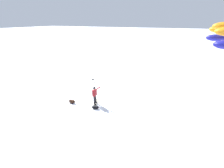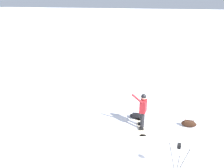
{
  "view_description": "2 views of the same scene",
  "coord_description": "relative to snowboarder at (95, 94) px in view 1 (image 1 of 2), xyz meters",
  "views": [
    {
      "loc": [
        7.09,
        -11.09,
        7.14
      ],
      "look_at": [
        2.44,
        -0.52,
        2.19
      ],
      "focal_mm": 24.03,
      "sensor_mm": 36.0,
      "label": 1
    },
    {
      "loc": [
        -0.84,
        8.17,
        5.49
      ],
      "look_at": [
        2.18,
        -0.51,
        2.03
      ],
      "focal_mm": 35.93,
      "sensor_mm": 36.0,
      "label": 2
    }
  ],
  "objects": [
    {
      "name": "snowboard",
      "position": [
        0.06,
        -0.03,
        -1.0
      ],
      "size": [
        0.81,
        1.71,
        0.1
      ],
      "color": "beige",
      "rests_on": "ground_plane"
    },
    {
      "name": "ground_plane",
      "position": [
        -0.79,
        0.67,
        -1.03
      ],
      "size": [
        300.0,
        300.0,
        0.0
      ],
      "primitive_type": "plane",
      "color": "white"
    },
    {
      "name": "camera_tripod",
      "position": [
        -1.69,
        2.59,
        -0.12
      ],
      "size": [
        0.69,
        0.59,
        1.26
      ],
      "color": "#262628",
      "rests_on": "ground_plane"
    },
    {
      "name": "gear_bag_small",
      "position": [
        0.45,
        -0.77,
        -0.88
      ],
      "size": [
        0.69,
        0.43,
        0.28
      ],
      "color": "black",
      "rests_on": "ground_plane"
    },
    {
      "name": "traction_kite",
      "position": [
        8.46,
        0.03,
        5.41
      ],
      "size": [
        1.35,
        4.02,
        1.21
      ],
      "color": "navy"
    },
    {
      "name": "snowboarder",
      "position": [
        0.0,
        0.0,
        0.0
      ],
      "size": [
        0.65,
        0.47,
        1.71
      ],
      "color": "black",
      "rests_on": "ground_plane"
    },
    {
      "name": "gear_bag_large",
      "position": [
        -2.02,
        -0.79,
        -0.85
      ],
      "size": [
        0.71,
        0.33,
        0.33
      ],
      "color": "black",
      "rests_on": "ground_plane"
    }
  ]
}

